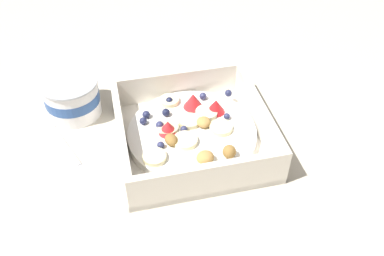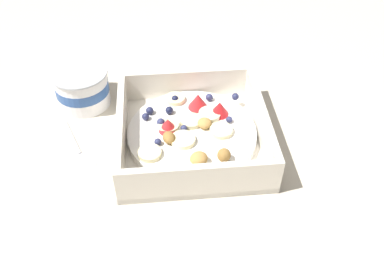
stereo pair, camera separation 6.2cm
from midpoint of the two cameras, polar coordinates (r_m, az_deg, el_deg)
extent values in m
plane|color=beige|center=(0.63, 4.12, -2.49)|extent=(2.40, 2.40, 0.00)
cube|color=white|center=(0.63, 2.78, -1.78)|extent=(0.22, 0.22, 0.01)
cube|color=white|center=(0.55, 4.25, -7.49)|extent=(0.22, 0.01, 0.06)
cube|color=white|center=(0.69, 1.77, 5.65)|extent=(0.22, 0.01, 0.06)
cube|color=white|center=(0.61, -6.72, -0.73)|extent=(0.01, 0.20, 0.06)
cube|color=white|center=(0.64, 12.08, 0.45)|extent=(0.01, 0.20, 0.06)
cylinder|color=white|center=(0.63, 2.82, -0.98)|extent=(0.19, 0.19, 0.01)
cylinder|color=beige|center=(0.63, 2.64, 0.81)|extent=(0.05, 0.05, 0.01)
cylinder|color=beige|center=(0.62, 6.76, -0.20)|extent=(0.05, 0.05, 0.01)
cylinder|color=#F4EAB7|center=(0.60, 1.69, -1.77)|extent=(0.05, 0.05, 0.01)
cylinder|color=beige|center=(0.67, 0.33, 3.86)|extent=(0.04, 0.04, 0.01)
cylinder|color=#F7EFC6|center=(0.64, 5.16, 1.76)|extent=(0.05, 0.05, 0.01)
cylinder|color=beige|center=(0.62, -0.37, 0.17)|extent=(0.04, 0.04, 0.01)
cylinder|color=#F4EAB7|center=(0.57, 3.36, -4.69)|extent=(0.04, 0.04, 0.01)
cylinder|color=beige|center=(0.58, -2.77, -3.59)|extent=(0.03, 0.03, 0.01)
cone|color=red|center=(0.61, -0.43, 0.31)|extent=(0.04, 0.04, 0.02)
cone|color=red|center=(0.64, 6.51, 2.56)|extent=(0.04, 0.04, 0.02)
cone|color=red|center=(0.65, 3.59, 3.59)|extent=(0.04, 0.04, 0.03)
sphere|color=navy|center=(0.64, 7.85, 1.02)|extent=(0.01, 0.01, 0.01)
sphere|color=#23284C|center=(0.65, -3.06, 2.26)|extent=(0.01, 0.01, 0.01)
sphere|color=#191E3D|center=(0.64, -0.38, 2.31)|extent=(0.01, 0.01, 0.01)
sphere|color=navy|center=(0.67, 4.99, 4.07)|extent=(0.01, 0.01, 0.01)
sphere|color=navy|center=(0.62, -1.46, 0.67)|extent=(0.01, 0.01, 0.01)
sphere|color=#23284C|center=(0.64, -3.60, 1.42)|extent=(0.01, 0.01, 0.01)
sphere|color=navy|center=(0.62, 1.74, -0.17)|extent=(0.01, 0.01, 0.01)
sphere|color=#23284C|center=(0.68, 8.52, 4.13)|extent=(0.01, 0.01, 0.01)
sphere|color=navy|center=(0.60, -1.73, -2.04)|extent=(0.01, 0.01, 0.01)
sphere|color=#191E3D|center=(0.67, 0.32, 3.86)|extent=(0.01, 0.01, 0.01)
ellipsoid|color=tan|center=(0.57, 4.05, -4.31)|extent=(0.03, 0.03, 0.02)
ellipsoid|color=olive|center=(0.58, 7.44, -3.83)|extent=(0.03, 0.03, 0.02)
ellipsoid|color=tan|center=(0.62, 4.56, 0.52)|extent=(0.03, 0.03, 0.01)
ellipsoid|color=olive|center=(0.60, -0.23, -1.45)|extent=(0.02, 0.03, 0.01)
ellipsoid|color=silver|center=(0.61, -11.69, -4.77)|extent=(0.05, 0.06, 0.01)
cylinder|color=silver|center=(0.68, -14.13, 0.00)|extent=(0.06, 0.12, 0.01)
cylinder|color=white|center=(0.70, -12.28, 5.20)|extent=(0.09, 0.09, 0.06)
cylinder|color=#2D5193|center=(0.70, -12.32, 5.40)|extent=(0.09, 0.09, 0.02)
cylinder|color=#B7BCC6|center=(0.69, -12.67, 7.29)|extent=(0.09, 0.09, 0.00)
camera|label=1|loc=(0.03, -87.13, 2.66)|focal=39.24mm
camera|label=2|loc=(0.03, 92.87, -2.66)|focal=39.24mm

